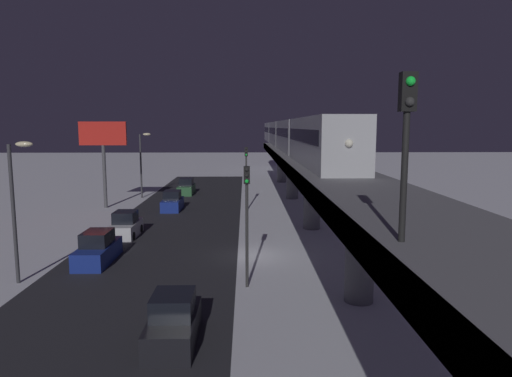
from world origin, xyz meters
The scene contains 15 objects.
ground_plane centered at (0.00, 0.00, 0.00)m, with size 240.00×240.00×0.00m, color white.
avenue_asphalt centered at (6.28, 0.00, 0.00)m, with size 11.00×96.10×0.01m, color #28282D.
elevated_railway centered at (-5.14, 0.00, 4.91)m, with size 5.00×96.10×5.66m.
subway_train centered at (-5.23, -31.90, 7.44)m, with size 2.94×74.07×3.40m.
rail_signal centered at (-3.52, 18.58, 8.39)m, with size 0.36×0.41×4.00m.
sedan_white centered at (9.48, -5.55, 0.78)m, with size 1.91×4.10×1.97m.
sedan_black centered at (3.08, 12.11, 0.80)m, with size 1.80×4.08×1.97m.
sedan_blue centered at (7.68, -16.87, 0.80)m, with size 1.80×4.10×1.97m.
sedan_green centered at (7.68, -27.99, 0.80)m, with size 1.80×4.52×1.97m.
sedan_blue_2 centered at (9.48, 1.19, 0.80)m, with size 1.80×4.74×1.97m.
traffic_light_near centered at (0.18, 5.92, 4.20)m, with size 0.32×0.44×6.40m.
traffic_light_mid centered at (0.18, -16.00, 4.20)m, with size 0.32×0.44×6.40m.
commercial_billboard centered at (14.82, -18.29, 6.83)m, with size 4.80×0.36×8.90m.
street_lamp_near centered at (12.35, 5.00, 4.81)m, with size 1.35×0.44×7.65m.
street_lamp_far centered at (12.35, -25.00, 4.81)m, with size 1.35×0.44×7.65m.
Camera 1 is at (0.23, 29.32, 8.42)m, focal length 32.31 mm.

